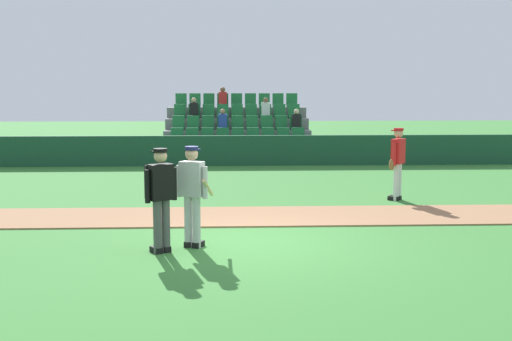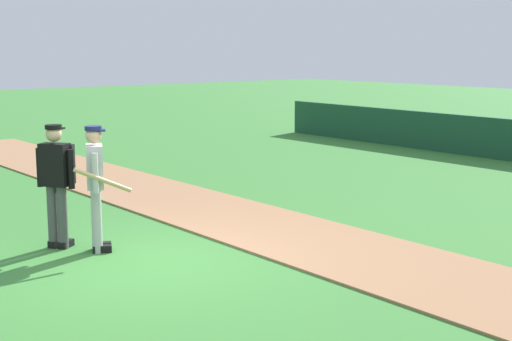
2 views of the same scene
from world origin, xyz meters
name	(u,v)px [view 1 (image 1 of 2)]	position (x,y,z in m)	size (l,w,h in m)	color
ground_plane	(251,243)	(0.00, 0.00, 0.00)	(80.00, 80.00, 0.00)	#387A33
infield_dirt_path	(247,216)	(0.00, 2.40, 0.01)	(28.00, 2.14, 0.03)	#9E704C
dugout_fence	(238,151)	(0.00, 11.57, 0.52)	(20.00, 0.16, 1.05)	#19472D
stadium_bleachers	(237,139)	(0.00, 13.87, 0.74)	(5.55, 3.80, 2.70)	slate
batter_grey_jersey	(193,192)	(-1.01, -0.26, 0.97)	(0.63, 0.80, 1.76)	#B2B2B2
umpire_home_plate	(160,194)	(-1.53, -0.60, 1.00)	(0.53, 0.47, 1.76)	#4C4C4C
runner_red_jersey	(397,161)	(3.72, 4.34, 0.96)	(0.51, 0.55, 1.76)	silver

